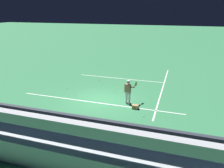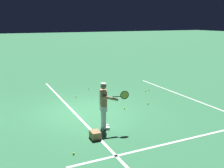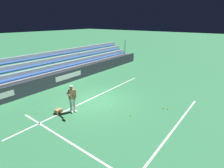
% 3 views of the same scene
% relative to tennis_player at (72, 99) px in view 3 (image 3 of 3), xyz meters
% --- Properties ---
extents(ground_plane, '(160.00, 160.00, 0.00)m').
position_rel_tennis_player_xyz_m(ground_plane, '(-2.12, 0.01, -0.89)').
color(ground_plane, '#337A4C').
extents(court_baseline_white, '(12.00, 0.10, 0.01)m').
position_rel_tennis_player_xyz_m(court_baseline_white, '(-2.12, -0.49, -0.89)').
color(court_baseline_white, white).
rests_on(court_baseline_white, ground).
extents(court_sideline_white, '(0.10, 12.00, 0.01)m').
position_rel_tennis_player_xyz_m(court_sideline_white, '(1.99, 4.01, -0.89)').
color(court_sideline_white, white).
rests_on(court_sideline_white, ground).
extents(court_service_line_white, '(8.22, 0.10, 0.01)m').
position_rel_tennis_player_xyz_m(court_service_line_white, '(-2.12, 5.51, -0.89)').
color(court_service_line_white, white).
rests_on(court_service_line_white, ground).
extents(back_wall_sponsor_board, '(24.78, 0.25, 1.10)m').
position_rel_tennis_player_xyz_m(back_wall_sponsor_board, '(-2.11, -4.64, -0.34)').
color(back_wall_sponsor_board, '#2D333D').
rests_on(back_wall_sponsor_board, ground).
extents(bleacher_stand, '(23.54, 2.40, 2.95)m').
position_rel_tennis_player_xyz_m(bleacher_stand, '(-2.12, -6.47, -0.17)').
color(bleacher_stand, '#9EA3A8').
rests_on(bleacher_stand, ground).
extents(tennis_player, '(0.73, 0.96, 1.71)m').
position_rel_tennis_player_xyz_m(tennis_player, '(0.00, 0.00, 0.00)').
color(tennis_player, silver).
rests_on(tennis_player, ground).
extents(ball_box_cardboard, '(0.40, 0.30, 0.26)m').
position_rel_tennis_player_xyz_m(ball_box_cardboard, '(0.64, -0.61, -0.76)').
color(ball_box_cardboard, '#A87F51').
rests_on(ball_box_cardboard, ground).
extents(tennis_ball_near_player, '(0.07, 0.07, 0.07)m').
position_rel_tennis_player_xyz_m(tennis_ball_near_player, '(-1.75, 3.03, -0.86)').
color(tennis_ball_near_player, '#CCE533').
rests_on(tennis_ball_near_player, ground).
extents(tennis_ball_far_left, '(0.07, 0.07, 0.07)m').
position_rel_tennis_player_xyz_m(tennis_ball_far_left, '(-5.59, 1.45, -0.86)').
color(tennis_ball_far_left, '#CCE533').
rests_on(tennis_ball_far_left, ground).
extents(tennis_ball_by_box, '(0.07, 0.07, 0.07)m').
position_rel_tennis_player_xyz_m(tennis_ball_by_box, '(-3.82, 4.20, -0.86)').
color(tennis_ball_by_box, '#CCE533').
rests_on(tennis_ball_by_box, ground).
extents(tennis_ball_stray_back, '(0.07, 0.07, 0.07)m').
position_rel_tennis_player_xyz_m(tennis_ball_stray_back, '(-3.90, 4.45, -0.86)').
color(tennis_ball_stray_back, '#CCE533').
rests_on(tennis_ball_stray_back, ground).
extents(tennis_ball_far_right, '(0.07, 0.07, 0.07)m').
position_rel_tennis_player_xyz_m(tennis_ball_far_right, '(-1.62, 1.69, -0.86)').
color(tennis_ball_far_right, '#CCE533').
rests_on(tennis_ball_far_right, ground).
extents(tennis_ball_toward_net, '(0.07, 0.07, 0.07)m').
position_rel_tennis_player_xyz_m(tennis_ball_toward_net, '(-4.33, 0.26, -0.86)').
color(tennis_ball_toward_net, '#CCE533').
rests_on(tennis_ball_toward_net, ground).
extents(tennis_ball_on_baseline, '(0.07, 0.07, 0.07)m').
position_rel_tennis_player_xyz_m(tennis_ball_on_baseline, '(1.38, -1.59, -0.86)').
color(tennis_ball_on_baseline, '#CCE533').
rests_on(tennis_ball_on_baseline, ground).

